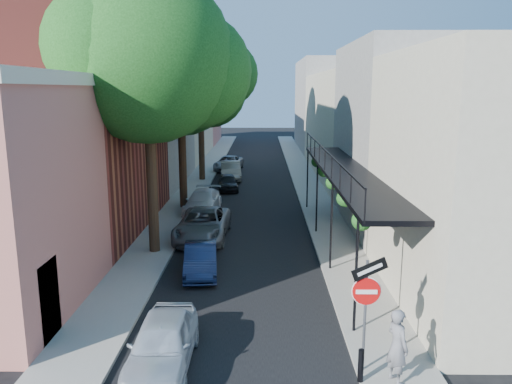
{
  "coord_description": "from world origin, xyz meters",
  "views": [
    {
      "loc": [
        0.7,
        -9.99,
        6.78
      ],
      "look_at": [
        0.47,
        9.27,
        2.8
      ],
      "focal_mm": 35.0,
      "sensor_mm": 36.0,
      "label": 1
    }
  ],
  "objects_px": {
    "parked_car_f": "(231,171)",
    "parked_car_g": "(229,163)",
    "bollard": "(361,366)",
    "pedestrian": "(397,346)",
    "parked_car_b": "(201,259)",
    "parked_car_e": "(228,182)",
    "parked_car_d": "(203,202)",
    "parked_car_a": "(162,343)",
    "oak_near": "(159,61)",
    "oak_far": "(206,68)",
    "parked_car_c": "(203,224)",
    "sign_post": "(366,296)",
    "oak_mid": "(188,84)"
  },
  "relations": [
    {
      "from": "oak_far",
      "to": "parked_car_c",
      "type": "distance_m",
      "value": 17.0
    },
    {
      "from": "parked_car_e",
      "to": "parked_car_f",
      "type": "height_order",
      "value": "parked_car_f"
    },
    {
      "from": "oak_mid",
      "to": "pedestrian",
      "type": "distance_m",
      "value": 20.08
    },
    {
      "from": "parked_car_d",
      "to": "parked_car_g",
      "type": "xyz_separation_m",
      "value": [
        0.46,
        14.88,
        -0.01
      ]
    },
    {
      "from": "parked_car_a",
      "to": "parked_car_f",
      "type": "height_order",
      "value": "parked_car_f"
    },
    {
      "from": "parked_car_b",
      "to": "parked_car_g",
      "type": "relative_size",
      "value": 0.78
    },
    {
      "from": "pedestrian",
      "to": "parked_car_a",
      "type": "bearing_deg",
      "value": 59.88
    },
    {
      "from": "oak_near",
      "to": "parked_car_f",
      "type": "bearing_deg",
      "value": 84.38
    },
    {
      "from": "pedestrian",
      "to": "parked_car_d",
      "type": "bearing_deg",
      "value": -1.31
    },
    {
      "from": "sign_post",
      "to": "oak_near",
      "type": "distance_m",
      "value": 12.77
    },
    {
      "from": "oak_near",
      "to": "parked_car_g",
      "type": "relative_size",
      "value": 2.63
    },
    {
      "from": "sign_post",
      "to": "oak_far",
      "type": "distance_m",
      "value": 27.8
    },
    {
      "from": "parked_car_b",
      "to": "parked_car_e",
      "type": "bearing_deg",
      "value": 84.36
    },
    {
      "from": "bollard",
      "to": "oak_mid",
      "type": "relative_size",
      "value": 0.08
    },
    {
      "from": "sign_post",
      "to": "parked_car_g",
      "type": "height_order",
      "value": "sign_post"
    },
    {
      "from": "oak_far",
      "to": "parked_car_f",
      "type": "relative_size",
      "value": 2.82
    },
    {
      "from": "parked_car_c",
      "to": "parked_car_e",
      "type": "distance_m",
      "value": 11.31
    },
    {
      "from": "parked_car_e",
      "to": "pedestrian",
      "type": "xyz_separation_m",
      "value": [
        5.43,
        -22.91,
        0.46
      ]
    },
    {
      "from": "sign_post",
      "to": "parked_car_c",
      "type": "xyz_separation_m",
      "value": [
        -5.16,
        11.14,
        -1.36
      ]
    },
    {
      "from": "oak_near",
      "to": "parked_car_g",
      "type": "bearing_deg",
      "value": 86.78
    },
    {
      "from": "parked_car_c",
      "to": "parked_car_d",
      "type": "xyz_separation_m",
      "value": [
        -0.59,
        5.04,
        -0.07
      ]
    },
    {
      "from": "bollard",
      "to": "parked_car_a",
      "type": "bearing_deg",
      "value": 170.94
    },
    {
      "from": "parked_car_b",
      "to": "oak_far",
      "type": "bearing_deg",
      "value": 89.4
    },
    {
      "from": "bollard",
      "to": "parked_car_a",
      "type": "height_order",
      "value": "parked_car_a"
    },
    {
      "from": "parked_car_d",
      "to": "parked_car_b",
      "type": "bearing_deg",
      "value": -80.12
    },
    {
      "from": "parked_car_f",
      "to": "oak_near",
      "type": "bearing_deg",
      "value": -100.94
    },
    {
      "from": "parked_car_d",
      "to": "pedestrian",
      "type": "relative_size",
      "value": 2.35
    },
    {
      "from": "parked_car_f",
      "to": "parked_car_g",
      "type": "xyz_separation_m",
      "value": [
        -0.46,
        4.58,
        -0.09
      ]
    },
    {
      "from": "parked_car_d",
      "to": "parked_car_f",
      "type": "distance_m",
      "value": 10.34
    },
    {
      "from": "oak_mid",
      "to": "parked_car_b",
      "type": "distance_m",
      "value": 12.53
    },
    {
      "from": "parked_car_f",
      "to": "parked_car_g",
      "type": "relative_size",
      "value": 0.97
    },
    {
      "from": "parked_car_b",
      "to": "bollard",
      "type": "bearing_deg",
      "value": -63.28
    },
    {
      "from": "oak_near",
      "to": "parked_car_c",
      "type": "bearing_deg",
      "value": 53.73
    },
    {
      "from": "bollard",
      "to": "parked_car_b",
      "type": "height_order",
      "value": "parked_car_b"
    },
    {
      "from": "parked_car_f",
      "to": "parked_car_b",
      "type": "bearing_deg",
      "value": -95.03
    },
    {
      "from": "oak_near",
      "to": "oak_mid",
      "type": "distance_m",
      "value": 8.01
    },
    {
      "from": "parked_car_b",
      "to": "parked_car_f",
      "type": "bearing_deg",
      "value": 84.51
    },
    {
      "from": "parked_car_a",
      "to": "parked_car_g",
      "type": "relative_size",
      "value": 0.86
    },
    {
      "from": "bollard",
      "to": "pedestrian",
      "type": "bearing_deg",
      "value": 0.0
    },
    {
      "from": "sign_post",
      "to": "parked_car_f",
      "type": "bearing_deg",
      "value": 100.35
    },
    {
      "from": "oak_near",
      "to": "parked_car_e",
      "type": "bearing_deg",
      "value": 82.42
    },
    {
      "from": "parked_car_a",
      "to": "parked_car_e",
      "type": "distance_m",
      "value": 22.16
    },
    {
      "from": "bollard",
      "to": "parked_car_a",
      "type": "distance_m",
      "value": 4.8
    },
    {
      "from": "parked_car_a",
      "to": "parked_car_f",
      "type": "distance_m",
      "value": 26.2
    },
    {
      "from": "parked_car_c",
      "to": "parked_car_g",
      "type": "xyz_separation_m",
      "value": [
        -0.13,
        19.92,
        -0.07
      ]
    },
    {
      "from": "oak_mid",
      "to": "parked_car_b",
      "type": "bearing_deg",
      "value": -80.09
    },
    {
      "from": "parked_car_d",
      "to": "parked_car_e",
      "type": "relative_size",
      "value": 1.29
    },
    {
      "from": "parked_car_d",
      "to": "parked_car_a",
      "type": "bearing_deg",
      "value": -83.2
    },
    {
      "from": "bollard",
      "to": "oak_near",
      "type": "bearing_deg",
      "value": 123.12
    },
    {
      "from": "sign_post",
      "to": "parked_car_b",
      "type": "xyz_separation_m",
      "value": [
        -4.73,
        6.71,
        -1.48
      ]
    }
  ]
}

